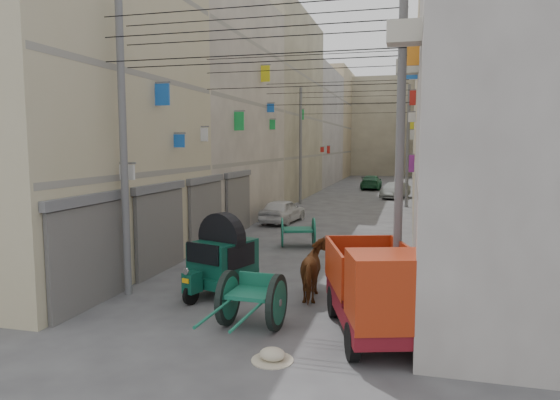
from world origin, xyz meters
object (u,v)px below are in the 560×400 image
(mini_truck, at_px, (380,296))
(distant_car_green, at_px, (371,182))
(tonga_cart, at_px, (252,299))
(second_cart, at_px, (298,231))
(feed_sack, at_px, (272,354))
(distant_car_white, at_px, (283,211))
(horse, at_px, (317,270))
(distant_car_grey, at_px, (395,191))
(auto_rickshaw, at_px, (222,257))

(mini_truck, relative_size, distant_car_green, 0.91)
(tonga_cart, bearing_deg, second_cart, 98.39)
(feed_sack, xyz_separation_m, distant_car_white, (-4.07, 16.53, 0.51))
(tonga_cart, height_order, horse, horse)
(tonga_cart, xyz_separation_m, distant_car_grey, (2.24, 28.80, -0.05))
(auto_rickshaw, distance_m, mini_truck, 5.12)
(feed_sack, relative_size, horse, 0.28)
(distant_car_grey, bearing_deg, distant_car_green, 124.82)
(tonga_cart, bearing_deg, distant_car_grey, 87.79)
(feed_sack, height_order, distant_car_grey, distant_car_grey)
(feed_sack, xyz_separation_m, horse, (0.09, 4.09, 0.64))
(distant_car_white, bearing_deg, auto_rickshaw, 104.42)
(mini_truck, distance_m, horse, 3.28)
(feed_sack, bearing_deg, horse, 88.71)
(mini_truck, relative_size, feed_sack, 7.95)
(tonga_cart, height_order, mini_truck, mini_truck)
(feed_sack, bearing_deg, auto_rickshaw, 123.19)
(second_cart, height_order, distant_car_green, distant_car_green)
(distant_car_grey, height_order, distant_car_green, distant_car_green)
(distant_car_grey, xyz_separation_m, distant_car_green, (-2.42, 7.61, 0.04))
(distant_car_green, bearing_deg, tonga_cart, 89.47)
(second_cart, bearing_deg, mini_truck, -84.08)
(mini_truck, distance_m, feed_sack, 2.53)
(mini_truck, xyz_separation_m, distant_car_green, (-3.03, 36.60, -0.36))
(mini_truck, xyz_separation_m, distant_car_grey, (-0.61, 28.99, -0.40))
(auto_rickshaw, bearing_deg, second_cart, 103.12)
(tonga_cart, distance_m, feed_sack, 1.90)
(tonga_cart, height_order, second_cart, tonga_cart)
(distant_car_white, bearing_deg, second_cart, 117.58)
(tonga_cart, xyz_separation_m, second_cart, (-0.97, 8.99, -0.02))
(second_cart, bearing_deg, tonga_cart, -100.49)
(tonga_cart, bearing_deg, feed_sack, -57.55)
(horse, xyz_separation_m, distant_car_green, (-1.19, 33.89, -0.13))
(auto_rickshaw, bearing_deg, horse, 23.30)
(tonga_cart, xyz_separation_m, horse, (1.01, 2.51, 0.11))
(second_cart, xyz_separation_m, horse, (1.98, -6.48, 0.14))
(auto_rickshaw, relative_size, distant_car_white, 0.68)
(auto_rickshaw, distance_m, tonga_cart, 2.83)
(second_cart, xyz_separation_m, distant_car_grey, (3.21, 19.81, -0.03))
(mini_truck, xyz_separation_m, distant_car_white, (-6.00, 15.15, -0.37))
(feed_sack, bearing_deg, distant_car_white, 103.81)
(horse, height_order, distant_car_grey, horse)
(mini_truck, xyz_separation_m, feed_sack, (-1.93, -1.38, -0.87))
(mini_truck, distance_m, distant_car_grey, 29.00)
(auto_rickshaw, xyz_separation_m, distant_car_white, (-1.53, 12.66, -0.38))
(auto_rickshaw, xyz_separation_m, horse, (2.63, 0.21, -0.24))
(tonga_cart, bearing_deg, horse, 70.29)
(horse, height_order, distant_car_white, horse)
(distant_car_grey, bearing_deg, feed_sack, -75.32)
(tonga_cart, relative_size, horse, 1.55)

